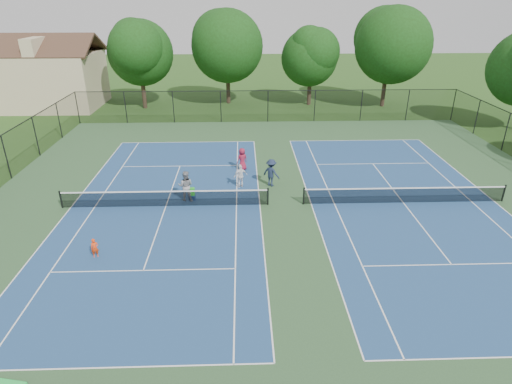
{
  "coord_description": "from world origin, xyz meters",
  "views": [
    {
      "loc": [
        -2.49,
        -22.41,
        11.23
      ],
      "look_at": [
        -1.77,
        -1.0,
        1.3
      ],
      "focal_mm": 30.0,
      "sensor_mm": 36.0,
      "label": 1
    }
  ],
  "objects_px": {
    "tree_back_d": "(390,41)",
    "ball_hopper": "(192,192)",
    "bystander_b": "(271,173)",
    "instructor": "(186,186)",
    "child_player": "(95,248)",
    "tree_back_c": "(311,54)",
    "clapboard_house": "(50,78)",
    "bystander_c": "(242,159)",
    "tree_back_a": "(139,50)",
    "ball_crate": "(192,197)",
    "bystander_a": "(241,176)",
    "tree_back_b": "(227,42)"
  },
  "relations": [
    {
      "from": "instructor",
      "to": "ball_crate",
      "type": "relative_size",
      "value": 5.22
    },
    {
      "from": "tree_back_a",
      "to": "instructor",
      "type": "relative_size",
      "value": 4.92
    },
    {
      "from": "clapboard_house",
      "to": "tree_back_d",
      "type": "bearing_deg",
      "value": -1.59
    },
    {
      "from": "tree_back_c",
      "to": "bystander_b",
      "type": "xyz_separation_m",
      "value": [
        -5.68,
        -22.24,
        -4.58
      ]
    },
    {
      "from": "tree_back_a",
      "to": "instructor",
      "type": "xyz_separation_m",
      "value": [
        7.12,
        -23.2,
        -5.11
      ]
    },
    {
      "from": "tree_back_a",
      "to": "clapboard_house",
      "type": "height_order",
      "value": "tree_back_a"
    },
    {
      "from": "tree_back_d",
      "to": "child_player",
      "type": "height_order",
      "value": "tree_back_d"
    },
    {
      "from": "ball_hopper",
      "to": "tree_back_d",
      "type": "bearing_deg",
      "value": 51.33
    },
    {
      "from": "ball_hopper",
      "to": "instructor",
      "type": "bearing_deg",
      "value": -175.85
    },
    {
      "from": "child_player",
      "to": "bystander_c",
      "type": "bearing_deg",
      "value": 36.43
    },
    {
      "from": "bystander_b",
      "to": "instructor",
      "type": "bearing_deg",
      "value": 56.9
    },
    {
      "from": "bystander_b",
      "to": "ball_hopper",
      "type": "distance_m",
      "value": 5.26
    },
    {
      "from": "child_player",
      "to": "bystander_a",
      "type": "distance_m",
      "value": 10.36
    },
    {
      "from": "tree_back_c",
      "to": "tree_back_d",
      "type": "relative_size",
      "value": 0.81
    },
    {
      "from": "ball_crate",
      "to": "child_player",
      "type": "bearing_deg",
      "value": -122.97
    },
    {
      "from": "tree_back_d",
      "to": "ball_hopper",
      "type": "bearing_deg",
      "value": -128.67
    },
    {
      "from": "child_player",
      "to": "bystander_a",
      "type": "relative_size",
      "value": 0.62
    },
    {
      "from": "tree_back_b",
      "to": "bystander_c",
      "type": "bearing_deg",
      "value": -85.87
    },
    {
      "from": "bystander_a",
      "to": "bystander_c",
      "type": "height_order",
      "value": "bystander_c"
    },
    {
      "from": "tree_back_c",
      "to": "clapboard_house",
      "type": "bearing_deg",
      "value": -180.0
    },
    {
      "from": "tree_back_c",
      "to": "bystander_a",
      "type": "relative_size",
      "value": 5.46
    },
    {
      "from": "clapboard_house",
      "to": "bystander_c",
      "type": "relative_size",
      "value": 6.77
    },
    {
      "from": "clapboard_house",
      "to": "bystander_b",
      "type": "height_order",
      "value": "clapboard_house"
    },
    {
      "from": "child_player",
      "to": "instructor",
      "type": "height_order",
      "value": "instructor"
    },
    {
      "from": "tree_back_b",
      "to": "instructor",
      "type": "height_order",
      "value": "tree_back_b"
    },
    {
      "from": "ball_hopper",
      "to": "tree_back_b",
      "type": "bearing_deg",
      "value": 86.48
    },
    {
      "from": "clapboard_house",
      "to": "ball_hopper",
      "type": "xyz_separation_m",
      "value": [
        17.45,
        -24.18,
        -2.55
      ]
    },
    {
      "from": "bystander_a",
      "to": "bystander_b",
      "type": "height_order",
      "value": "bystander_b"
    },
    {
      "from": "child_player",
      "to": "ball_crate",
      "type": "xyz_separation_m",
      "value": [
        3.9,
        6.01,
        -0.31
      ]
    },
    {
      "from": "bystander_b",
      "to": "child_player",
      "type": "bearing_deg",
      "value": 78.44
    },
    {
      "from": "clapboard_house",
      "to": "instructor",
      "type": "height_order",
      "value": "clapboard_house"
    },
    {
      "from": "tree_back_c",
      "to": "ball_crate",
      "type": "xyz_separation_m",
      "value": [
        -10.55,
        -24.18,
        -5.32
      ]
    },
    {
      "from": "tree_back_c",
      "to": "ball_hopper",
      "type": "xyz_separation_m",
      "value": [
        -10.55,
        -24.18,
        -4.94
      ]
    },
    {
      "from": "bystander_b",
      "to": "bystander_c",
      "type": "distance_m",
      "value": 3.33
    },
    {
      "from": "tree_back_a",
      "to": "child_player",
      "type": "height_order",
      "value": "tree_back_a"
    },
    {
      "from": "tree_back_b",
      "to": "ball_hopper",
      "type": "distance_m",
      "value": 25.94
    },
    {
      "from": "tree_back_c",
      "to": "clapboard_house",
      "type": "distance_m",
      "value": 28.1
    },
    {
      "from": "bystander_b",
      "to": "ball_hopper",
      "type": "bearing_deg",
      "value": 57.93
    },
    {
      "from": "clapboard_house",
      "to": "bystander_c",
      "type": "bearing_deg",
      "value": -43.55
    },
    {
      "from": "bystander_c",
      "to": "tree_back_a",
      "type": "bearing_deg",
      "value": -90.52
    },
    {
      "from": "tree_back_d",
      "to": "bystander_a",
      "type": "distance_m",
      "value": 27.18
    },
    {
      "from": "bystander_b",
      "to": "ball_crate",
      "type": "xyz_separation_m",
      "value": [
        -4.87,
        -1.94,
        -0.74
      ]
    },
    {
      "from": "child_player",
      "to": "ball_crate",
      "type": "distance_m",
      "value": 7.17
    },
    {
      "from": "instructor",
      "to": "bystander_c",
      "type": "height_order",
      "value": "instructor"
    },
    {
      "from": "instructor",
      "to": "bystander_b",
      "type": "bearing_deg",
      "value": -154.53
    },
    {
      "from": "tree_back_b",
      "to": "bystander_c",
      "type": "relative_size",
      "value": 6.29
    },
    {
      "from": "tree_back_b",
      "to": "ball_crate",
      "type": "distance_m",
      "value": 26.03
    },
    {
      "from": "tree_back_c",
      "to": "clapboard_house",
      "type": "height_order",
      "value": "tree_back_c"
    },
    {
      "from": "tree_back_b",
      "to": "bystander_a",
      "type": "xyz_separation_m",
      "value": [
        1.36,
        -23.39,
        -5.83
      ]
    },
    {
      "from": "tree_back_c",
      "to": "bystander_a",
      "type": "xyz_separation_m",
      "value": [
        -7.64,
        -22.39,
        -4.71
      ]
    }
  ]
}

